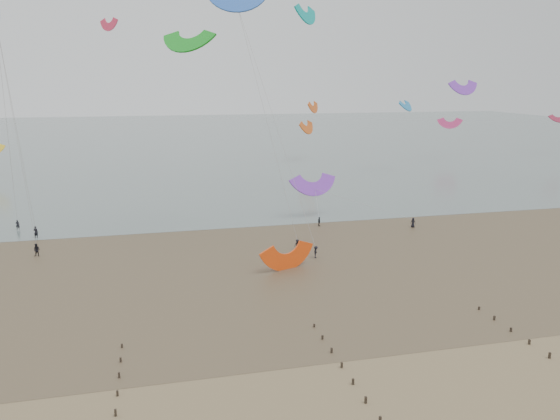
# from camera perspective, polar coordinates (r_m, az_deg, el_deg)

# --- Properties ---
(ground) EXTENTS (500.00, 500.00, 0.00)m
(ground) POSITION_cam_1_polar(r_m,az_deg,el_deg) (43.21, 3.11, -19.36)
(ground) COLOR brown
(ground) RESTS_ON ground
(sea_and_shore) EXTENTS (500.00, 665.00, 0.03)m
(sea_and_shore) POSITION_cam_1_polar(r_m,az_deg,el_deg) (73.31, -7.65, -5.31)
(sea_and_shore) COLOR #475654
(sea_and_shore) RESTS_ON ground
(kitesurfer_lead) EXTENTS (0.80, 0.66, 1.89)m
(kitesurfer_lead) POSITION_cam_1_polar(r_m,az_deg,el_deg) (90.68, -24.15, -2.12)
(kitesurfer_lead) COLOR black
(kitesurfer_lead) RESTS_ON ground
(kitesurfers) EXTENTS (110.41, 25.67, 1.80)m
(kitesurfers) POSITION_cam_1_polar(r_m,az_deg,el_deg) (87.82, 7.53, -1.61)
(kitesurfers) COLOR black
(kitesurfers) RESTS_ON ground
(grounded_kite) EXTENTS (8.07, 7.21, 3.67)m
(grounded_kite) POSITION_cam_1_polar(r_m,az_deg,el_deg) (69.73, 0.79, -6.19)
(grounded_kite) COLOR #EE440F
(grounded_kite) RESTS_ON ground
(kites_airborne) EXTENTS (242.96, 117.84, 39.46)m
(kites_airborne) POSITION_cam_1_polar(r_m,az_deg,el_deg) (123.02, -12.65, 11.85)
(kites_airborne) COLOR #EE2A4D
(kites_airborne) RESTS_ON ground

